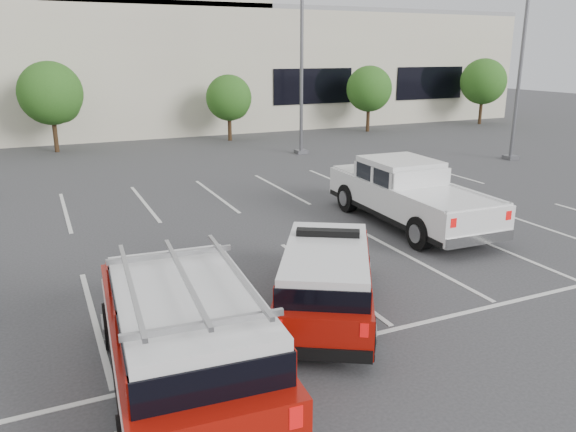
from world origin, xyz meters
name	(u,v)px	position (x,y,z in m)	size (l,w,h in m)	color
ground	(327,278)	(0.00, 0.00, 0.00)	(120.00, 120.00, 0.00)	#343436
stall_markings	(259,228)	(0.00, 4.50, 0.01)	(23.00, 15.00, 0.01)	silver
convention_building	(120,60)	(0.18, 31.86, 4.72)	(60.00, 16.99, 13.20)	beige
tree_mid_left	(53,95)	(-4.91, 22.05, 3.04)	(3.37, 3.37, 4.85)	#3F2B19
tree_mid_right	(230,99)	(5.09, 22.05, 2.50)	(2.77, 2.77, 3.99)	#3F2B19
tree_right	(370,90)	(15.09, 22.05, 2.77)	(3.07, 3.07, 4.42)	#3F2B19
tree_far_right	(484,83)	(25.09, 22.05, 3.04)	(3.37, 3.37, 4.85)	#3F2B19
light_pole_mid	(302,54)	(7.00, 16.00, 5.19)	(0.90, 0.60, 10.24)	#59595E
light_pole_right	(522,54)	(16.00, 10.00, 5.19)	(0.90, 0.60, 10.24)	#59595E
fire_chief_suv	(326,283)	(-0.94, -1.67, 0.71)	(4.02, 5.13, 1.73)	#8D0E06
white_pickup	(408,200)	(4.44, 2.92, 0.80)	(2.48, 6.63, 2.01)	silver
ladder_suv	(184,343)	(-4.31, -3.20, 0.87)	(2.55, 5.68, 2.18)	#8D0E06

